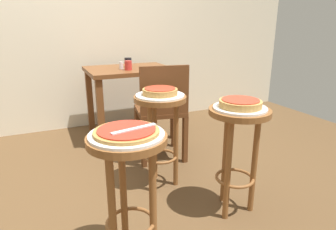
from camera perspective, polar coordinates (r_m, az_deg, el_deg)
The scene contains 16 objects.
ground_plane at distance 2.16m, azimuth -14.08°, elevation -15.64°, with size 6.00×6.00×0.00m, color brown.
stool_foreground at distance 1.39m, azimuth -7.76°, elevation -11.11°, with size 0.37×0.37×0.68m.
serving_plate_foreground at distance 1.31m, azimuth -8.09°, elevation -3.82°, with size 0.34×0.34×0.01m, color silver.
pizza_foreground at distance 1.31m, azimuth -8.12°, elevation -3.17°, with size 0.30×0.30×0.02m.
stool_middle at distance 1.82m, azimuth 13.46°, elevation -4.37°, with size 0.37×0.37×0.68m.
serving_plate_middle at distance 1.76m, azimuth 13.89°, elevation 1.35°, with size 0.32×0.32×0.01m, color silver.
pizza_middle at distance 1.76m, azimuth 13.96°, elevation 2.24°, with size 0.25×0.25×0.05m.
stool_leftside at distance 2.07m, azimuth -1.52°, elevation -1.23°, with size 0.37×0.37×0.68m.
serving_plate_leftside at distance 2.02m, azimuth -1.56°, elevation 3.87°, with size 0.34×0.34×0.01m, color white.
pizza_leftside at distance 2.01m, azimuth -1.57°, elevation 4.65°, with size 0.24×0.24×0.05m.
dining_table at distance 3.09m, azimuth -7.50°, elevation 6.74°, with size 0.86×0.67×0.73m.
cup_near_edge at distance 2.92m, azimuth -7.79°, elevation 9.59°, with size 0.07×0.07×0.09m, color red.
cup_far_edge at distance 3.11m, azimuth -7.81°, elevation 10.14°, with size 0.07×0.07×0.10m, color black.
condiment_shaker at distance 2.99m, azimuth -9.14°, elevation 9.53°, with size 0.04×0.04×0.07m, color white.
wooden_chair at distance 2.50m, azimuth -1.28°, elevation 1.22°, with size 0.46×0.46×0.85m.
pizza_server_knife at distance 1.29m, azimuth -6.62°, elevation -2.69°, with size 0.22×0.02×0.01m, color silver.
Camera 1 is at (-0.25, -1.81, 1.16)m, focal length 31.18 mm.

